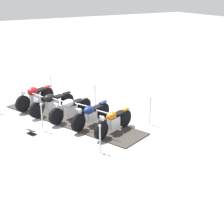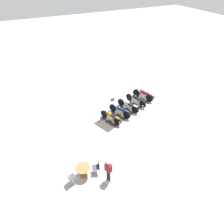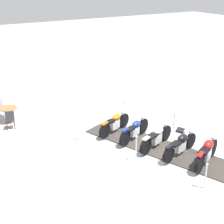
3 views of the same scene
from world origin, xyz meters
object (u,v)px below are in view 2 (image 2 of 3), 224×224
object	(u,v)px
stanchion_left_mid	(142,113)
cafe_chair_near_table	(97,166)
stanchion_left_front	(160,99)
stanchion_right_mid	(115,99)
motorcycle_cream	(128,104)
cafe_chair_across_table	(70,177)
motorcycle_navy	(119,110)
motorcycle_maroon	(143,94)
stanchion_right_front	(134,88)
bystander_person	(108,169)
info_placard	(113,100)
motorcycle_black	(135,99)
cafe_table	(83,169)
stanchion_left_rear	(120,130)
stanchion_right_rear	(92,114)
motorcycle_copper	(110,116)

from	to	relation	value
stanchion_left_mid	cafe_chair_near_table	xyz separation A→B (m)	(-5.36, -3.36, 0.16)
stanchion_left_front	stanchion_right_mid	distance (m)	4.06
motorcycle_cream	cafe_chair_across_table	distance (m)	8.03
motorcycle_navy	stanchion_left_mid	size ratio (longest dim) A/B	1.80
motorcycle_navy	motorcycle_maroon	bearing A→B (deg)	-92.58
cafe_chair_across_table	stanchion_right_front	bearing A→B (deg)	28.40
bystander_person	stanchion_right_front	bearing A→B (deg)	24.58
stanchion_left_mid	stanchion_right_mid	bearing A→B (deg)	111.17
info_placard	cafe_chair_across_table	bearing A→B (deg)	-152.85
motorcycle_black	cafe_table	size ratio (longest dim) A/B	2.55
motorcycle_black	cafe_chair_across_table	bearing A→B (deg)	108.10
stanchion_right_front	stanchion_right_mid	size ratio (longest dim) A/B	0.93
stanchion_left_rear	bystander_person	world-z (taller)	bystander_person
stanchion_right_mid	bystander_person	size ratio (longest dim) A/B	0.65
motorcycle_black	stanchion_right_front	bearing A→B (deg)	-45.29
motorcycle_navy	stanchion_right_rear	distance (m)	2.24
stanchion_right_mid	info_placard	world-z (taller)	stanchion_right_mid
cafe_chair_across_table	motorcycle_copper	bearing A→B (deg)	30.69
stanchion_left_mid	cafe_table	world-z (taller)	stanchion_left_mid
cafe_table	motorcycle_copper	bearing A→B (deg)	46.96
stanchion_right_mid	cafe_chair_near_table	xyz separation A→B (m)	(-4.29, -6.12, 0.18)
stanchion_left_mid	info_placard	size ratio (longest dim) A/B	2.52
motorcycle_copper	cafe_chair_across_table	bearing A→B (deg)	110.29
stanchion_right_front	cafe_chair_across_table	xyz separation A→B (m)	(-8.51, -7.16, 0.21)
stanchion_right_mid	info_placard	bearing A→B (deg)	93.73
motorcycle_cream	cafe_chair_across_table	xyz separation A→B (m)	(-6.44, -4.80, 0.07)
stanchion_right_rear	motorcycle_maroon	bearing A→B (deg)	4.85
motorcycle_copper	motorcycle_cream	bearing A→B (deg)	-90.96
stanchion_left_rear	cafe_chair_near_table	xyz separation A→B (m)	(-2.76, -2.35, 0.15)
stanchion_left_front	motorcycle_navy	bearing A→B (deg)	179.95
motorcycle_maroon	stanchion_left_rear	xyz separation A→B (m)	(-4.09, -3.20, -0.15)
stanchion_right_rear	cafe_chair_across_table	size ratio (longest dim) A/B	1.02
stanchion_right_mid	stanchion_right_rear	xyz separation A→B (m)	(-2.60, -1.01, -0.03)
stanchion_right_mid	stanchion_left_mid	xyz separation A→B (m)	(1.07, -2.76, 0.02)
stanchion_left_mid	bystander_person	size ratio (longest dim) A/B	0.66
motorcycle_maroon	motorcycle_black	bearing A→B (deg)	85.30
info_placard	bystander_person	distance (m)	8.39
motorcycle_navy	bystander_person	distance (m)	6.22
cafe_chair_near_table	cafe_chair_across_table	bearing A→B (deg)	10.51
motorcycle_navy	stanchion_left_front	world-z (taller)	motorcycle_navy
stanchion_left_mid	cafe_table	bearing A→B (deg)	-152.40
motorcycle_maroon	stanchion_left_front	distance (m)	1.64
cafe_chair_near_table	bystander_person	size ratio (longest dim) A/B	0.55
motorcycle_cream	stanchion_left_rear	distance (m)	3.17
motorcycle_black	motorcycle_maroon	bearing A→B (deg)	-86.35
motorcycle_cream	bystander_person	xyz separation A→B (m)	(-4.43, -5.57, 0.53)
info_placard	stanchion_left_rear	bearing A→B (deg)	-130.76
motorcycle_navy	info_placard	bearing A→B (deg)	-35.60
motorcycle_navy	stanchion_right_rear	size ratio (longest dim) A/B	2.01
motorcycle_navy	cafe_chair_across_table	distance (m)	6.98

